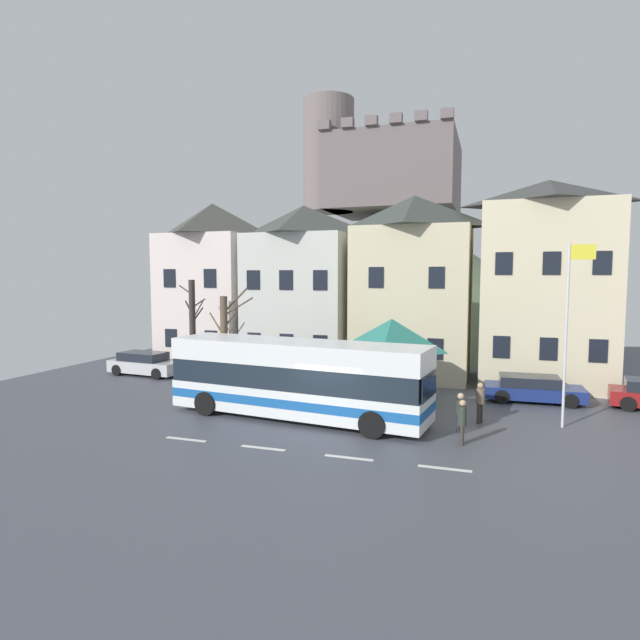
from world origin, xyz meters
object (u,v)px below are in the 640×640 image
Objects in this scene: townhouse_02 at (413,287)px; pedestrian_01 at (480,400)px; hilltop_castle at (393,264)px; flagpole at (569,322)px; pedestrian_02 at (460,410)px; townhouse_00 at (214,285)px; transit_bus at (297,380)px; bus_shelter at (392,335)px; parked_car_00 at (260,371)px; pedestrian_03 at (462,420)px; townhouse_03 at (546,284)px; parked_car_01 at (532,389)px; pedestrian_00 at (418,394)px; public_bench at (361,382)px; bare_tree_01 at (225,346)px; townhouse_01 at (304,288)px; parked_car_02 at (145,364)px; bare_tree_00 at (193,329)px.

pedestrian_01 is (3.96, -8.95, -4.20)m from townhouse_02.
hilltop_castle reaches higher than flagpole.
pedestrian_02 is (-0.66, -1.56, -0.09)m from pedestrian_01.
townhouse_00 reaches higher than pedestrian_01.
flagpole reaches higher than transit_bus.
bus_shelter is at bearing 166.05° from flagpole.
parked_car_00 is (5.34, -4.51, -4.57)m from townhouse_00.
pedestrian_03 reaches higher than parked_car_00.
flagpole is at bearing -89.15° from townhouse_03.
townhouse_03 is 14.92m from transit_bus.
pedestrian_02 is at bearing 95.89° from pedestrian_03.
pedestrian_01 reaches higher than parked_car_01.
pedestrian_00 is at bearing -29.50° from townhouse_00.
townhouse_03 is 11.10m from public_bench.
public_bench is at bearing -83.04° from hilltop_castle.
parked_car_00 is 12.43m from pedestrian_02.
public_bench is at bearing -178.84° from parked_car_01.
hilltop_castle is at bearing 84.92° from bare_tree_01.
pedestrian_00 is 0.29× the size of bare_tree_01.
bus_shelter is at bearing -45.51° from townhouse_01.
townhouse_03 reaches higher than pedestrian_01.
parked_car_02 is at bearing -168.57° from townhouse_03.
bare_tree_00 is at bearing -165.53° from townhouse_03.
hilltop_castle reaches higher than townhouse_01.
parked_car_00 is (-7.57, -4.49, -4.51)m from townhouse_02.
townhouse_02 is 12.67m from bare_tree_00.
bare_tree_00 is (-9.62, -0.01, 2.37)m from public_bench.
parked_car_00 is (-0.86, -4.56, -4.37)m from townhouse_01.
townhouse_02 is at bearing 129.69° from flagpole.
hilltop_castle reaches higher than parked_car_02.
townhouse_02 is 8.88m from parked_car_01.
townhouse_03 is at bearing 54.82° from pedestrian_00.
townhouse_03 reaches higher than parked_car_01.
pedestrian_02 reaches higher than parked_car_01.
parked_car_02 is 19.68m from pedestrian_03.
townhouse_00 is 6.78m from parked_car_02.
pedestrian_03 is (3.42, -5.08, -2.25)m from bus_shelter.
transit_bus is 7.56m from parked_car_00.
parked_car_00 is 1.01× the size of parked_car_02.
bus_shelter is 7.33m from flagpole.
pedestrian_00 is at bearing 161.31° from pedestrian_01.
parked_car_02 is 19.09m from pedestrian_02.
flagpole is (19.99, -8.55, -1.13)m from townhouse_00.
hilltop_castle is at bearing 90.21° from parked_car_00.
hilltop_castle is 34.14m from pedestrian_03.
pedestrian_02 is (16.22, -10.53, -4.34)m from townhouse_00.
bare_tree_00 reaches higher than parked_car_02.
hilltop_castle is at bearing 85.10° from townhouse_01.
pedestrian_02 is (1.90, -2.43, 0.05)m from pedestrian_00.
townhouse_03 reaches higher than bus_shelter.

